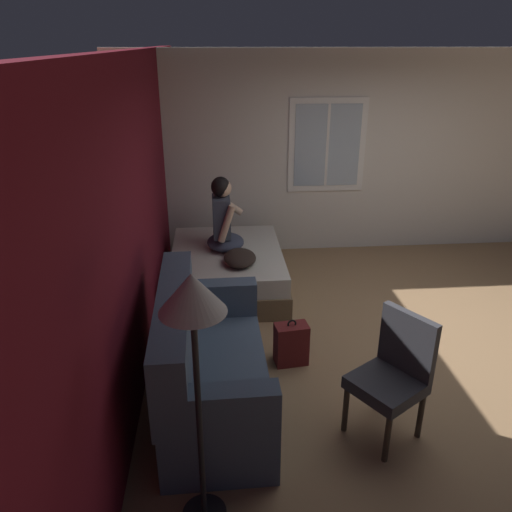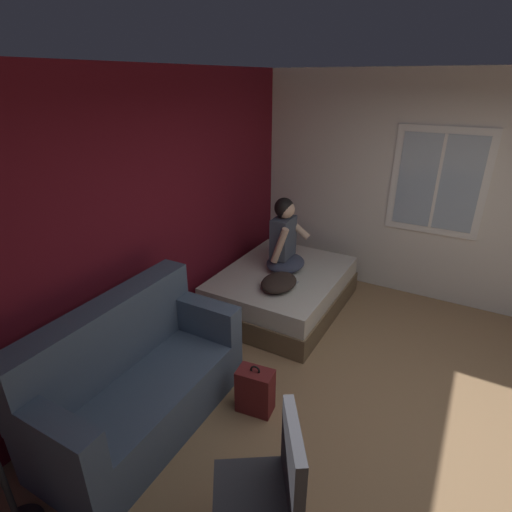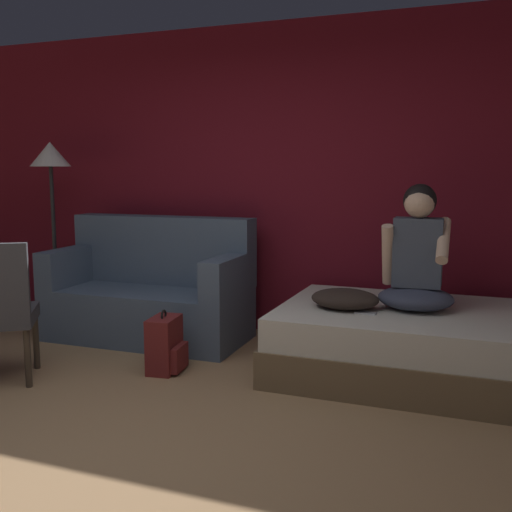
% 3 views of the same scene
% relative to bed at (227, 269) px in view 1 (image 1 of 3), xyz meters
% --- Properties ---
extents(ground_plane, '(40.00, 40.00, 0.00)m').
position_rel_bed_xyz_m(ground_plane, '(-1.31, -1.80, -0.24)').
color(ground_plane, '#93704C').
extents(wall_back_accent, '(9.92, 0.16, 2.70)m').
position_rel_bed_xyz_m(wall_back_accent, '(-1.31, 0.85, 1.11)').
color(wall_back_accent, maroon).
rests_on(wall_back_accent, ground).
extents(wall_side_with_window, '(0.19, 6.54, 2.70)m').
position_rel_bed_xyz_m(wall_side_with_window, '(1.23, -1.79, 1.12)').
color(wall_side_with_window, silver).
rests_on(wall_side_with_window, ground).
extents(bed, '(1.74, 1.34, 0.48)m').
position_rel_bed_xyz_m(bed, '(0.00, 0.00, 0.00)').
color(bed, brown).
rests_on(bed, ground).
extents(couch, '(1.71, 0.85, 1.04)m').
position_rel_bed_xyz_m(couch, '(-2.17, 0.23, 0.16)').
color(couch, '#47566B').
rests_on(couch, ground).
extents(side_chair, '(0.64, 0.64, 0.98)m').
position_rel_bed_xyz_m(side_chair, '(-2.54, -1.16, 0.30)').
color(side_chair, '#382D23').
rests_on(side_chair, ground).
extents(person_seated, '(0.53, 0.45, 0.88)m').
position_rel_bed_xyz_m(person_seated, '(0.08, 0.03, 0.60)').
color(person_seated, '#383D51').
rests_on(person_seated, bed).
extents(backpack, '(0.26, 0.32, 0.46)m').
position_rel_bed_xyz_m(backpack, '(-1.60, -0.54, -0.04)').
color(backpack, maroon).
rests_on(backpack, ground).
extents(throw_pillow, '(0.48, 0.36, 0.14)m').
position_rel_bed_xyz_m(throw_pillow, '(-0.38, -0.14, 0.31)').
color(throw_pillow, '#2D231E').
rests_on(throw_pillow, bed).
extents(cell_phone, '(0.15, 0.08, 0.01)m').
position_rel_bed_xyz_m(cell_phone, '(-0.21, -0.24, 0.25)').
color(cell_phone, '#B7B7BC').
rests_on(cell_phone, bed).
extents(floor_lamp, '(0.36, 0.36, 1.70)m').
position_rel_bed_xyz_m(floor_lamp, '(-3.19, 0.24, 1.19)').
color(floor_lamp, black).
rests_on(floor_lamp, ground).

